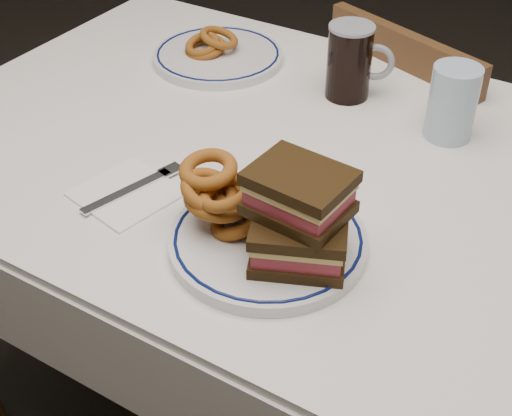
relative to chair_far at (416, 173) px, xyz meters
The scene contains 11 objects.
dining_table 0.53m from the chair_far, 100.18° to the right, with size 1.27×0.87×0.75m.
chair_far is the anchor object (origin of this frame).
main_plate 0.77m from the chair_far, 88.79° to the right, with size 0.27×0.27×0.02m.
reuben_sandwich 0.82m from the chair_far, 84.65° to the right, with size 0.15×0.14×0.13m.
onion_rings_main 0.80m from the chair_far, 94.15° to the right, with size 0.13×0.12×0.11m.
ketchup_ramekin 0.70m from the chair_far, 90.70° to the right, with size 0.06×0.06×0.04m.
beer_mug 0.46m from the chair_far, 106.13° to the right, with size 0.12×0.08×0.14m.
water_glass 0.49m from the chair_far, 67.20° to the right, with size 0.08×0.08×0.13m, color #A5BDD6.
far_plate 0.55m from the chair_far, 143.44° to the right, with size 0.26×0.26×0.02m.
onion_rings_far 0.58m from the chair_far, 144.36° to the right, with size 0.11×0.10×0.06m.
napkin_fork 0.81m from the chair_far, 107.70° to the right, with size 0.16×0.18×0.01m.
Camera 1 is at (0.48, -0.86, 1.39)m, focal length 50.00 mm.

